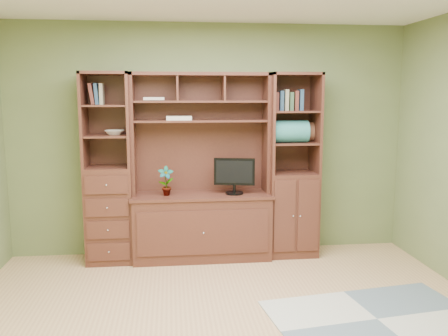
{
  "coord_description": "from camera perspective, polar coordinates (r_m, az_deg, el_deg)",
  "views": [
    {
      "loc": [
        -0.45,
        -3.37,
        1.82
      ],
      "look_at": [
        0.07,
        1.2,
        1.1
      ],
      "focal_mm": 38.0,
      "sensor_mm": 36.0,
      "label": 1
    }
  ],
  "objects": [
    {
      "name": "room",
      "position": [
        3.44,
        1.15,
        0.2
      ],
      "size": [
        4.6,
        4.1,
        2.64
      ],
      "color": "tan",
      "rests_on": "ground"
    },
    {
      "name": "center_hutch",
      "position": [
        5.18,
        -2.73,
        0.05
      ],
      "size": [
        1.54,
        0.53,
        2.05
      ],
      "primitive_type": "cube",
      "color": "#492319",
      "rests_on": "ground"
    },
    {
      "name": "left_tower",
      "position": [
        5.25,
        -13.71,
        -0.07
      ],
      "size": [
        0.5,
        0.45,
        2.05
      ],
      "primitive_type": "cube",
      "color": "#492319",
      "rests_on": "ground"
    },
    {
      "name": "right_tower",
      "position": [
        5.38,
        8.2,
        0.31
      ],
      "size": [
        0.55,
        0.45,
        2.05
      ],
      "primitive_type": "cube",
      "color": "#492319",
      "rests_on": "ground"
    },
    {
      "name": "rug",
      "position": [
        4.23,
        17.94,
        -16.95
      ],
      "size": [
        1.81,
        1.34,
        0.01
      ],
      "primitive_type": "cube",
      "rotation": [
        0.0,
        0.0,
        0.14
      ],
      "color": "#969B9B",
      "rests_on": "ground"
    },
    {
      "name": "monitor",
      "position": [
        5.18,
        1.26,
        -0.17
      ],
      "size": [
        0.48,
        0.29,
        0.55
      ],
      "primitive_type": "cube",
      "rotation": [
        0.0,
        0.0,
        -0.21
      ],
      "color": "black",
      "rests_on": "center_hutch"
    },
    {
      "name": "orchid",
      "position": [
        5.16,
        -7.01,
        -1.56
      ],
      "size": [
        0.17,
        0.11,
        0.32
      ],
      "primitive_type": "imported",
      "color": "#B2463C",
      "rests_on": "center_hutch"
    },
    {
      "name": "magazines",
      "position": [
        5.2,
        -5.45,
        6.01
      ],
      "size": [
        0.27,
        0.2,
        0.04
      ],
      "primitive_type": "cube",
      "color": "beige",
      "rests_on": "center_hutch"
    },
    {
      "name": "bowl",
      "position": [
        5.2,
        -13.02,
        4.2
      ],
      "size": [
        0.21,
        0.21,
        0.05
      ],
      "primitive_type": "imported",
      "color": "beige",
      "rests_on": "left_tower"
    },
    {
      "name": "blanket_teal",
      "position": [
        5.27,
        7.79,
        4.37
      ],
      "size": [
        0.42,
        0.24,
        0.24
      ],
      "primitive_type": "cube",
      "color": "#2C7674",
      "rests_on": "right_tower"
    },
    {
      "name": "blanket_red",
      "position": [
        5.44,
        9.13,
        4.33
      ],
      "size": [
        0.39,
        0.22,
        0.22
      ],
      "primitive_type": "cube",
      "color": "brown",
      "rests_on": "right_tower"
    }
  ]
}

